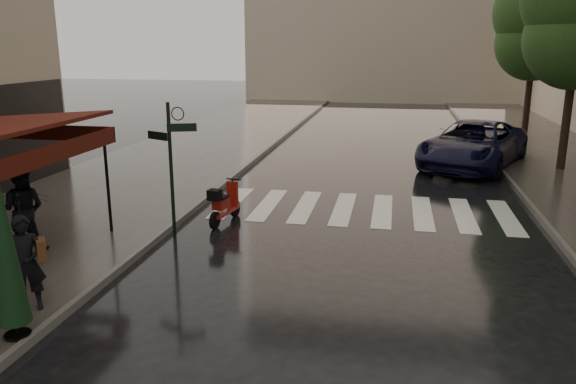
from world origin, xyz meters
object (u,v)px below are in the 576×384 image
(pedestrian_with_umbrella, at_px, (20,215))
(parasol_front, at_px, (6,247))
(scooter, at_px, (224,205))
(parked_car, at_px, (473,144))
(pedestrian_terrace, at_px, (23,209))

(pedestrian_with_umbrella, xyz_separation_m, parasol_front, (0.35, -0.84, -0.20))
(pedestrian_with_umbrella, relative_size, scooter, 1.57)
(parked_car, bearing_deg, parasol_front, -96.89)
(parked_car, bearing_deg, pedestrian_terrace, -109.97)
(scooter, xyz_separation_m, parasol_front, (-1.30, -6.20, 1.05))
(parasol_front, bearing_deg, parked_car, 60.20)
(pedestrian_with_umbrella, bearing_deg, scooter, 38.64)
(pedestrian_with_umbrella, relative_size, parked_car, 0.41)
(pedestrian_terrace, relative_size, parked_car, 0.31)
(scooter, height_order, parasol_front, parasol_front)
(scooter, distance_m, parked_car, 10.67)
(parked_car, distance_m, parasol_front, 16.53)
(scooter, bearing_deg, parasol_front, -91.80)
(parasol_front, bearing_deg, pedestrian_terrace, 122.90)
(scooter, bearing_deg, parked_car, 59.64)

